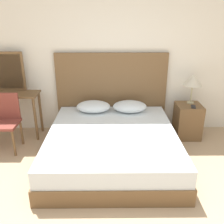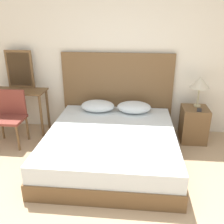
% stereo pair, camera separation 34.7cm
% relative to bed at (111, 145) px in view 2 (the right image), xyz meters
% --- Properties ---
extents(wall_back, '(10.00, 0.06, 2.70)m').
position_rel_bed_xyz_m(wall_back, '(0.13, 1.09, 1.13)').
color(wall_back, silver).
rests_on(wall_back, ground_plane).
extents(bed, '(1.80, 1.98, 0.45)m').
position_rel_bed_xyz_m(bed, '(0.00, 0.00, 0.00)').
color(bed, brown).
rests_on(bed, ground_plane).
extents(headboard, '(1.89, 0.05, 1.37)m').
position_rel_bed_xyz_m(headboard, '(0.00, 1.02, 0.47)').
color(headboard, brown).
rests_on(headboard, ground_plane).
extents(pillow_left, '(0.56, 0.39, 0.18)m').
position_rel_bed_xyz_m(pillow_left, '(-0.30, 0.74, 0.32)').
color(pillow_left, silver).
rests_on(pillow_left, bed).
extents(pillow_right, '(0.56, 0.39, 0.18)m').
position_rel_bed_xyz_m(pillow_right, '(0.30, 0.74, 0.32)').
color(pillow_right, silver).
rests_on(pillow_right, bed).
extents(phone_on_bed, '(0.16, 0.14, 0.01)m').
position_rel_bed_xyz_m(phone_on_bed, '(-0.01, 0.12, 0.23)').
color(phone_on_bed, '#B7B7BC').
rests_on(phone_on_bed, bed).
extents(nightstand, '(0.40, 0.41, 0.58)m').
position_rel_bed_xyz_m(nightstand, '(1.28, 0.70, 0.07)').
color(nightstand, brown).
rests_on(nightstand, ground_plane).
extents(table_lamp, '(0.31, 0.31, 0.49)m').
position_rel_bed_xyz_m(table_lamp, '(1.32, 0.78, 0.75)').
color(table_lamp, tan).
rests_on(table_lamp, nightstand).
extents(phone_on_nightstand, '(0.10, 0.16, 0.01)m').
position_rel_bed_xyz_m(phone_on_nightstand, '(1.31, 0.60, 0.36)').
color(phone_on_nightstand, black).
rests_on(phone_on_nightstand, nightstand).
extents(vanity_desk, '(0.94, 0.41, 0.76)m').
position_rel_bed_xyz_m(vanity_desk, '(-1.67, 0.76, 0.39)').
color(vanity_desk, brown).
rests_on(vanity_desk, ground_plane).
extents(vanity_mirror, '(0.46, 0.03, 0.64)m').
position_rel_bed_xyz_m(vanity_mirror, '(-1.67, 0.94, 0.86)').
color(vanity_mirror, brown).
rests_on(vanity_mirror, vanity_desk).
extents(chair, '(0.49, 0.41, 0.86)m').
position_rel_bed_xyz_m(chair, '(-1.66, 0.36, 0.28)').
color(chair, brown).
rests_on(chair, ground_plane).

